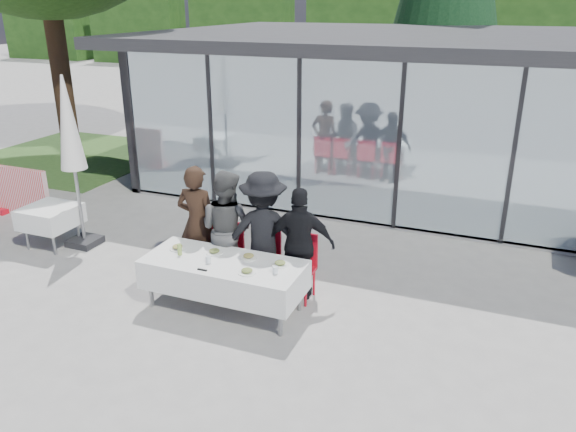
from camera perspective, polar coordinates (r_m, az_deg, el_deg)
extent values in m
plane|color=gray|center=(7.81, -3.22, -10.81)|extent=(90.00, 90.00, 0.00)
cube|color=gray|center=(14.59, 17.64, 3.87)|extent=(14.00, 8.00, 0.10)
cube|color=black|center=(18.08, 19.37, 11.92)|extent=(14.00, 0.20, 3.20)
cube|color=black|center=(16.19, -7.22, 11.97)|extent=(0.20, 8.00, 3.20)
cube|color=silver|center=(10.36, 16.51, 6.12)|extent=(13.60, 0.06, 3.10)
cube|color=#2D2D30|center=(13.63, 19.04, 16.63)|extent=(14.80, 8.80, 0.24)
cube|color=#262628|center=(12.86, -15.43, 9.03)|extent=(0.08, 0.10, 3.10)
cube|color=#262628|center=(11.81, -7.76, 8.56)|extent=(0.08, 0.10, 3.10)
cube|color=#262628|center=(11.00, 1.18, 7.82)|extent=(0.08, 0.10, 3.10)
cube|color=#262628|center=(10.49, 11.22, 6.76)|extent=(0.08, 0.10, 3.10)
cube|color=#262628|center=(10.33, 21.87, 5.41)|extent=(0.08, 0.10, 3.10)
cube|color=red|center=(13.44, 6.57, 5.09)|extent=(0.45, 0.45, 0.90)
cube|color=red|center=(13.62, 13.25, 4.88)|extent=(0.45, 0.45, 0.90)
cube|color=red|center=(13.03, 23.76, 2.88)|extent=(0.45, 0.45, 0.90)
cube|color=#1A3B12|center=(47.32, -23.20, 17.18)|extent=(6.50, 2.00, 4.40)
cube|color=#1A3B12|center=(42.16, -15.00, 17.82)|extent=(6.50, 2.00, 4.40)
cube|color=#1A3B12|center=(37.99, -4.71, 18.14)|extent=(6.50, 2.00, 4.40)
cube|color=#1A3B12|center=(35.17, 7.64, 17.80)|extent=(6.50, 2.00, 4.40)
cube|color=#1A3B12|center=(34.05, 21.34, 16.51)|extent=(6.50, 2.00, 4.40)
cube|color=silver|center=(7.93, -6.52, -5.92)|extent=(2.26, 0.96, 0.42)
cylinder|color=gray|center=(8.25, -13.81, -6.78)|extent=(0.06, 0.06, 0.71)
cylinder|color=gray|center=(7.36, -0.78, -9.72)|extent=(0.06, 0.06, 0.71)
cylinder|color=gray|center=(8.76, -11.19, -4.85)|extent=(0.06, 0.06, 0.71)
cylinder|color=gray|center=(7.93, 1.18, -7.31)|extent=(0.06, 0.06, 0.71)
imported|color=#312016|center=(8.74, -9.18, -0.72)|extent=(0.69, 0.69, 1.84)
cube|color=red|center=(8.87, -9.23, -3.69)|extent=(0.44, 0.44, 0.05)
cube|color=red|center=(8.92, -8.67, -1.74)|extent=(0.44, 0.04, 0.55)
cylinder|color=red|center=(8.92, -10.73, -5.31)|extent=(0.04, 0.04, 0.43)
cylinder|color=red|center=(8.74, -8.72, -5.74)|extent=(0.04, 0.04, 0.43)
cylinder|color=red|center=(9.19, -9.54, -4.40)|extent=(0.04, 0.04, 0.43)
cylinder|color=red|center=(9.02, -7.57, -4.80)|extent=(0.04, 0.04, 0.43)
imported|color=#545454|center=(8.51, -6.27, -1.27)|extent=(1.00, 1.00, 1.81)
cube|color=red|center=(8.63, -6.36, -4.24)|extent=(0.44, 0.44, 0.05)
cube|color=red|center=(8.69, -5.81, -2.23)|extent=(0.44, 0.04, 0.55)
cylinder|color=red|center=(8.68, -7.91, -5.91)|extent=(0.04, 0.04, 0.43)
cylinder|color=red|center=(8.52, -5.79, -6.35)|extent=(0.04, 0.04, 0.43)
cylinder|color=red|center=(8.96, -6.78, -4.95)|extent=(0.04, 0.04, 0.43)
cylinder|color=red|center=(8.80, -4.71, -5.35)|extent=(0.04, 0.04, 0.43)
imported|color=black|center=(8.24, -2.49, -1.72)|extent=(1.54, 1.54, 1.87)
cube|color=red|center=(8.38, -2.64, -4.93)|extent=(0.44, 0.44, 0.05)
cube|color=red|center=(8.44, -2.10, -2.86)|extent=(0.44, 0.04, 0.55)
cylinder|color=red|center=(8.42, -4.24, -6.66)|extent=(0.04, 0.04, 0.43)
cylinder|color=red|center=(8.28, -1.98, -7.11)|extent=(0.04, 0.04, 0.43)
cylinder|color=red|center=(8.70, -3.20, -5.64)|extent=(0.04, 0.04, 0.43)
cylinder|color=red|center=(8.57, -1.01, -6.05)|extent=(0.04, 0.04, 0.43)
imported|color=black|center=(8.07, 1.26, -2.88)|extent=(1.20, 1.20, 1.69)
cube|color=red|center=(8.18, 1.07, -5.60)|extent=(0.44, 0.44, 0.05)
cube|color=red|center=(8.24, 1.58, -3.47)|extent=(0.44, 0.04, 0.55)
cylinder|color=red|center=(8.20, -0.58, -7.38)|extent=(0.04, 0.04, 0.43)
cylinder|color=red|center=(8.09, 1.80, -7.83)|extent=(0.04, 0.04, 0.43)
cylinder|color=red|center=(8.50, 0.35, -6.31)|extent=(0.04, 0.04, 0.43)
cylinder|color=red|center=(8.39, 2.66, -6.72)|extent=(0.04, 0.04, 0.43)
cylinder|color=white|center=(8.30, -11.14, -3.27)|extent=(0.24, 0.24, 0.01)
ellipsoid|color=tan|center=(8.29, -11.16, -3.06)|extent=(0.15, 0.15, 0.05)
cylinder|color=white|center=(8.08, -7.48, -3.73)|extent=(0.24, 0.24, 0.01)
ellipsoid|color=#3A5D23|center=(8.07, -7.49, -3.51)|extent=(0.15, 0.15, 0.05)
cylinder|color=white|center=(7.88, -4.02, -4.25)|extent=(0.24, 0.24, 0.01)
ellipsoid|color=tan|center=(7.87, -4.03, -4.03)|extent=(0.15, 0.15, 0.05)
cylinder|color=white|center=(7.66, -0.81, -4.99)|extent=(0.24, 0.24, 0.01)
ellipsoid|color=#3A5D23|center=(7.65, -0.81, -4.76)|extent=(0.15, 0.15, 0.05)
cylinder|color=white|center=(7.47, -4.19, -5.76)|extent=(0.24, 0.24, 0.01)
ellipsoid|color=#3A5D23|center=(7.46, -4.20, -5.53)|extent=(0.15, 0.15, 0.05)
cylinder|color=#87A645|center=(8.08, -10.96, -3.36)|extent=(0.06, 0.06, 0.16)
cylinder|color=silver|center=(7.79, -8.11, -4.40)|extent=(0.07, 0.07, 0.10)
cylinder|color=silver|center=(7.43, -1.31, -5.51)|extent=(0.07, 0.07, 0.10)
cube|color=black|center=(7.61, -8.71, -5.43)|extent=(0.14, 0.03, 0.01)
cube|color=silver|center=(10.74, -23.01, -0.04)|extent=(0.86, 0.86, 0.36)
cylinder|color=gray|center=(10.82, -25.08, -1.35)|extent=(0.05, 0.05, 0.72)
cylinder|color=gray|center=(10.41, -22.79, -1.85)|extent=(0.05, 0.05, 0.72)
cylinder|color=gray|center=(11.20, -22.92, -0.28)|extent=(0.05, 0.05, 0.72)
cylinder|color=gray|center=(10.80, -20.63, -0.72)|extent=(0.05, 0.05, 0.72)
cube|color=black|center=(10.76, -19.93, -2.44)|extent=(0.50, 0.50, 0.12)
cylinder|color=gray|center=(10.34, -20.81, 4.14)|extent=(0.06, 0.06, 2.70)
cone|color=white|center=(10.15, -21.44, 8.79)|extent=(0.44, 0.44, 1.58)
cube|color=red|center=(12.59, -25.56, 2.25)|extent=(1.40, 0.12, 1.00)
cube|color=red|center=(13.09, -26.75, 0.62)|extent=(0.30, 0.45, 0.10)
cube|color=red|center=(12.38, -23.64, 0.03)|extent=(0.30, 0.45, 0.10)
cylinder|color=#382316|center=(16.63, -22.02, 12.98)|extent=(0.50, 0.50, 4.40)
cylinder|color=#382316|center=(19.38, 14.89, 11.14)|extent=(0.44, 0.44, 2.00)
cube|color=#385926|center=(17.02, -21.02, 5.70)|extent=(5.00, 5.00, 0.02)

